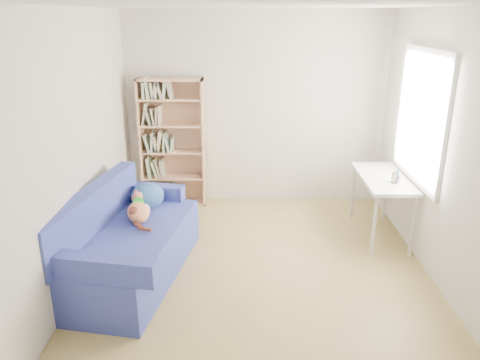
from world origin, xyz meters
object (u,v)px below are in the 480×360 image
Objects in this scene: pen_cup at (396,177)px; desk at (383,183)px; bookshelf at (173,148)px; sofa at (127,243)px.

desk is at bearing 109.18° from pen_cup.
pen_cup is (2.66, -1.22, 0.01)m from bookshelf.
bookshelf is 2.79m from desk.
pen_cup is at bearing 23.83° from sofa.
sofa is 11.45× the size of pen_cup.
sofa is 2.00m from bookshelf.
sofa is 1.16× the size of bookshelf.
bookshelf is 9.85× the size of pen_cup.
desk is (2.59, -1.02, -0.14)m from bookshelf.
bookshelf is (0.20, 1.94, 0.45)m from sofa.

